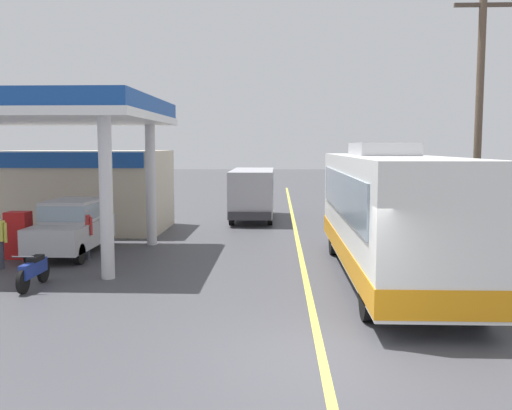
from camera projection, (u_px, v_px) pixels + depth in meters
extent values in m
plane|color=#424247|center=(292.00, 216.00, 29.35)|extent=(120.00, 120.00, 0.00)
cube|color=#D8CC4C|center=(295.00, 230.00, 24.38)|extent=(0.16, 50.00, 0.01)
cube|color=white|center=(388.00, 210.00, 15.42)|extent=(2.50, 11.00, 2.90)
cube|color=orange|center=(387.00, 250.00, 15.53)|extent=(2.54, 11.04, 0.56)
cube|color=#8C9EAD|center=(448.00, 213.00, 9.95)|extent=(2.30, 0.10, 1.40)
cube|color=#8C9EAD|center=(341.00, 193.00, 15.42)|extent=(0.06, 9.35, 1.10)
cube|color=#8C9EAD|center=(436.00, 193.00, 15.32)|extent=(0.06, 9.35, 1.10)
cube|color=white|center=(450.00, 173.00, 9.89)|extent=(1.75, 0.08, 0.32)
cube|color=#B2B2B7|center=(383.00, 149.00, 16.24)|extent=(1.60, 2.80, 0.36)
cylinder|color=black|center=(369.00, 297.00, 11.72)|extent=(0.30, 1.00, 1.00)
cylinder|color=black|center=(477.00, 298.00, 11.64)|extent=(0.30, 1.00, 1.00)
cylinder|color=black|center=(334.00, 240.00, 18.88)|extent=(0.30, 1.00, 1.00)
cylinder|color=black|center=(401.00, 240.00, 18.80)|extent=(0.30, 1.00, 1.00)
cube|color=#194799|center=(13.00, 106.00, 17.83)|extent=(9.00, 7.00, 0.50)
cube|color=white|center=(14.00, 118.00, 17.87)|extent=(9.10, 7.10, 0.24)
cylinder|color=silver|center=(106.00, 194.00, 15.27)|extent=(0.36, 0.36, 4.60)
cylinder|color=silver|center=(151.00, 182.00, 20.64)|extent=(0.36, 0.36, 4.60)
cube|color=red|center=(19.00, 235.00, 18.25)|extent=(0.70, 0.60, 1.50)
cube|color=beige|center=(83.00, 191.00, 24.32)|extent=(7.00, 4.40, 3.40)
cube|color=#194799|center=(63.00, 160.00, 21.95)|extent=(6.30, 0.10, 0.60)
cube|color=#B2B2B7|center=(72.00, 233.00, 18.80)|extent=(1.70, 4.20, 0.80)
cube|color=#B2B2B7|center=(73.00, 210.00, 18.93)|extent=(1.50, 2.31, 0.70)
cube|color=#8C9EAD|center=(73.00, 210.00, 18.93)|extent=(1.53, 2.35, 0.49)
cylinder|color=black|center=(31.00, 254.00, 17.38)|extent=(0.20, 0.64, 0.64)
cylinder|color=black|center=(79.00, 254.00, 17.33)|extent=(0.20, 0.64, 0.64)
cylinder|color=black|center=(67.00, 238.00, 20.36)|extent=(0.20, 0.64, 0.64)
cylinder|color=black|center=(108.00, 238.00, 20.31)|extent=(0.20, 0.64, 0.64)
cube|color=#A5A5AD|center=(253.00, 191.00, 27.88)|extent=(2.00, 6.00, 2.10)
cube|color=#8C9EAD|center=(253.00, 183.00, 27.84)|extent=(2.04, 5.10, 0.80)
cube|color=#2D2D33|center=(250.00, 216.00, 24.94)|extent=(1.90, 0.16, 0.36)
cylinder|color=black|center=(232.00, 217.00, 26.03)|extent=(0.22, 0.76, 0.76)
cylinder|color=black|center=(270.00, 217.00, 25.96)|extent=(0.22, 0.76, 0.76)
cylinder|color=black|center=(238.00, 207.00, 30.01)|extent=(0.22, 0.76, 0.76)
cylinder|color=black|center=(271.00, 207.00, 29.94)|extent=(0.22, 0.76, 0.76)
torus|color=black|center=(512.00, 305.00, 11.60)|extent=(0.06, 0.72, 0.72)
torus|color=black|center=(492.00, 291.00, 12.70)|extent=(0.06, 0.72, 0.72)
cube|color=black|center=(502.00, 291.00, 12.13)|extent=(0.06, 1.10, 0.08)
cube|color=#268C3F|center=(501.00, 259.00, 12.17)|extent=(0.34, 0.24, 0.64)
sphere|color=tan|center=(503.00, 240.00, 12.07)|extent=(0.22, 0.22, 0.22)
cylinder|color=#2D2D38|center=(497.00, 283.00, 12.17)|extent=(0.12, 0.12, 0.55)
cylinder|color=#2D2D38|center=(506.00, 283.00, 12.16)|extent=(0.12, 0.12, 0.55)
cylinder|color=black|center=(23.00, 282.00, 13.87)|extent=(0.10, 0.60, 0.60)
cylinder|color=black|center=(43.00, 271.00, 15.06)|extent=(0.10, 0.60, 0.60)
cube|color=navy|center=(33.00, 268.00, 14.44)|extent=(0.20, 1.30, 0.36)
cube|color=black|center=(35.00, 259.00, 14.57)|extent=(0.24, 0.60, 0.12)
cylinder|color=#2D2D33|center=(23.00, 257.00, 13.86)|extent=(0.55, 0.04, 0.04)
cylinder|color=#33333F|center=(82.00, 247.00, 18.07)|extent=(0.14, 0.14, 0.82)
cylinder|color=#33333F|center=(87.00, 247.00, 18.06)|extent=(0.14, 0.14, 0.82)
cube|color=#BF3333|center=(84.00, 225.00, 18.00)|extent=(0.36, 0.22, 0.60)
sphere|color=tan|center=(83.00, 211.00, 17.95)|extent=(0.22, 0.22, 0.22)
cylinder|color=#BF3333|center=(77.00, 226.00, 18.01)|extent=(0.09, 0.09, 0.58)
cylinder|color=#BF3333|center=(91.00, 226.00, 17.99)|extent=(0.09, 0.09, 0.58)
cylinder|color=#33333F|center=(2.00, 255.00, 16.69)|extent=(0.14, 0.14, 0.82)
cylinder|color=#D8CC4C|center=(5.00, 233.00, 16.62)|extent=(0.09, 0.09, 0.58)
cylinder|color=brown|center=(478.00, 124.00, 18.23)|extent=(0.24, 0.24, 8.60)
cube|color=#4C3D33|center=(483.00, 5.00, 17.85)|extent=(1.80, 0.12, 0.12)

